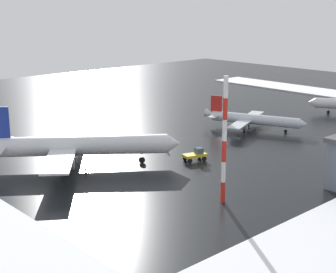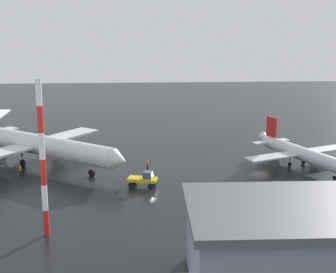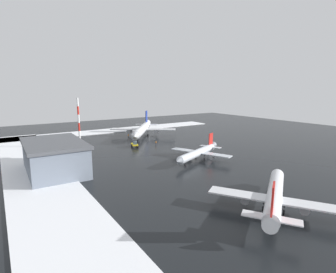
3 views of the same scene
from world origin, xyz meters
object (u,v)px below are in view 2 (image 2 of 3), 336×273
at_px(ground_crew_near_tug, 21,170).
at_px(pushback_tug, 144,179).
at_px(airplane_parked_portside, 40,145).
at_px(airplane_parked_starboard, 303,154).
at_px(ground_crew_beside_wing, 147,164).
at_px(cargo_hangar, 313,247).
at_px(antenna_mast, 42,159).

bearing_deg(ground_crew_near_tug, pushback_tug, -106.36).
bearing_deg(airplane_parked_portside, airplane_parked_starboard, 31.82).
bearing_deg(ground_crew_beside_wing, cargo_hangar, 68.93).
relative_size(airplane_parked_portside, cargo_hangar, 1.30).
height_order(ground_crew_near_tug, cargo_hangar, cargo_hangar).
xyz_separation_m(pushback_tug, ground_crew_beside_wing, (0.75, 9.47, -0.31)).
height_order(airplane_parked_starboard, cargo_hangar, cargo_hangar).
xyz_separation_m(airplane_parked_starboard, cargo_hangar, (-12.44, -41.61, 1.92)).
height_order(ground_crew_beside_wing, antenna_mast, antenna_mast).
xyz_separation_m(ground_crew_near_tug, antenna_mast, (8.61, -25.04, 8.86)).
relative_size(antenna_mast, cargo_hangar, 0.78).
height_order(pushback_tug, ground_crew_near_tug, pushback_tug).
height_order(antenna_mast, cargo_hangar, antenna_mast).
height_order(airplane_parked_portside, ground_crew_beside_wing, airplane_parked_portside).
bearing_deg(pushback_tug, airplane_parked_starboard, 32.81).
relative_size(airplane_parked_starboard, antenna_mast, 1.25).
bearing_deg(airplane_parked_starboard, ground_crew_near_tug, -110.18).
bearing_deg(ground_crew_beside_wing, pushback_tug, 44.20).
relative_size(airplane_parked_portside, ground_crew_near_tug, 19.20).
height_order(airplane_parked_portside, cargo_hangar, airplane_parked_portside).
xyz_separation_m(antenna_mast, cargo_hangar, (28.69, -14.62, -5.39)).
distance_m(ground_crew_beside_wing, antenna_mast, 31.81).
relative_size(airplane_parked_starboard, pushback_tug, 4.88).
distance_m(airplane_parked_portside, antenna_mast, 32.63).
bearing_deg(cargo_hangar, pushback_tug, 117.29).
relative_size(airplane_parked_starboard, ground_crew_beside_wing, 14.33).
height_order(airplane_parked_starboard, ground_crew_near_tug, airplane_parked_starboard).
bearing_deg(cargo_hangar, ground_crew_near_tug, 134.08).
bearing_deg(airplane_parked_starboard, airplane_parked_portside, -117.79).
height_order(ground_crew_near_tug, antenna_mast, antenna_mast).
distance_m(ground_crew_near_tug, cargo_hangar, 54.56).
xyz_separation_m(airplane_parked_portside, ground_crew_beside_wing, (19.43, -3.88, -2.84)).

